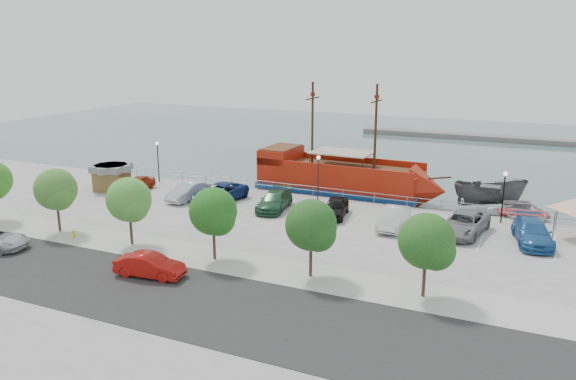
% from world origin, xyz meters
% --- Properties ---
extents(ground, '(160.00, 160.00, 0.00)m').
position_xyz_m(ground, '(0.00, 0.00, -1.00)').
color(ground, '#3B5252').
extents(land_slab, '(100.00, 58.00, 1.20)m').
position_xyz_m(land_slab, '(0.00, -21.00, -0.60)').
color(land_slab, gray).
rests_on(land_slab, ground).
extents(street, '(100.00, 8.00, 0.04)m').
position_xyz_m(street, '(0.00, -16.00, 0.01)').
color(street, black).
rests_on(street, land_slab).
extents(sidewalk, '(100.00, 4.00, 0.05)m').
position_xyz_m(sidewalk, '(0.00, -10.00, 0.01)').
color(sidewalk, '#A7A69F').
rests_on(sidewalk, land_slab).
extents(seawall_railing, '(50.00, 0.06, 1.00)m').
position_xyz_m(seawall_railing, '(0.00, 7.80, 0.53)').
color(seawall_railing, gray).
rests_on(seawall_railing, land_slab).
extents(far_shore, '(40.00, 3.00, 0.80)m').
position_xyz_m(far_shore, '(10.00, 55.00, -0.60)').
color(far_shore, slate).
rests_on(far_shore, ground).
extents(pirate_ship, '(19.19, 5.96, 12.03)m').
position_xyz_m(pirate_ship, '(1.72, 11.48, 1.02)').
color(pirate_ship, '#A11C0A').
rests_on(pirate_ship, ground).
extents(patrol_boat, '(7.20, 4.64, 2.61)m').
position_xyz_m(patrol_boat, '(14.47, 13.78, 0.30)').
color(patrol_boat, '#4A4C4D').
rests_on(patrol_boat, ground).
extents(speedboat, '(6.88, 8.48, 1.55)m').
position_xyz_m(speedboat, '(17.56, 9.70, -0.23)').
color(speedboat, beige).
rests_on(speedboat, ground).
extents(dock_west, '(7.99, 3.74, 0.44)m').
position_xyz_m(dock_west, '(-14.49, 9.20, -0.78)').
color(dock_west, gray).
rests_on(dock_west, ground).
extents(dock_mid, '(7.12, 3.81, 0.39)m').
position_xyz_m(dock_mid, '(9.31, 9.20, -0.80)').
color(dock_mid, slate).
rests_on(dock_mid, ground).
extents(dock_east, '(8.06, 4.79, 0.44)m').
position_xyz_m(dock_east, '(16.01, 9.20, -0.78)').
color(dock_east, gray).
rests_on(dock_east, ground).
extents(shed, '(3.67, 3.67, 2.57)m').
position_xyz_m(shed, '(-20.15, 1.80, 1.37)').
color(shed, brown).
rests_on(shed, land_slab).
extents(street_sedan, '(4.61, 2.09, 1.47)m').
position_xyz_m(street_sedan, '(-3.15, -14.14, 0.73)').
color(street_sedan, '#AC140E').
rests_on(street_sedan, street).
extents(fire_hydrant, '(0.23, 0.23, 0.66)m').
position_xyz_m(fire_hydrant, '(-12.77, -10.80, 0.36)').
color(fire_hydrant, gold).
rests_on(fire_hydrant, sidewalk).
extents(lamp_post_left, '(0.36, 0.36, 4.28)m').
position_xyz_m(lamp_post_left, '(-18.00, 6.50, 2.94)').
color(lamp_post_left, black).
rests_on(lamp_post_left, land_slab).
extents(lamp_post_mid, '(0.36, 0.36, 4.28)m').
position_xyz_m(lamp_post_mid, '(0.00, 6.50, 2.94)').
color(lamp_post_mid, black).
rests_on(lamp_post_mid, land_slab).
extents(lamp_post_right, '(0.36, 0.36, 4.28)m').
position_xyz_m(lamp_post_right, '(16.00, 6.50, 2.94)').
color(lamp_post_right, black).
rests_on(lamp_post_right, land_slab).
extents(tree_b, '(3.30, 3.20, 5.00)m').
position_xyz_m(tree_b, '(-14.85, -10.07, 3.30)').
color(tree_b, '#473321').
rests_on(tree_b, sidewalk).
extents(tree_c, '(3.30, 3.20, 5.00)m').
position_xyz_m(tree_c, '(-7.85, -10.07, 3.30)').
color(tree_c, '#473321').
rests_on(tree_c, sidewalk).
extents(tree_d, '(3.30, 3.20, 5.00)m').
position_xyz_m(tree_d, '(-0.85, -10.07, 3.30)').
color(tree_d, '#473321').
rests_on(tree_d, sidewalk).
extents(tree_e, '(3.30, 3.20, 5.00)m').
position_xyz_m(tree_e, '(6.15, -10.07, 3.30)').
color(tree_e, '#473321').
rests_on(tree_e, sidewalk).
extents(tree_f, '(3.30, 3.20, 5.00)m').
position_xyz_m(tree_f, '(13.15, -10.07, 3.30)').
color(tree_f, '#473321').
rests_on(tree_f, sidewalk).
extents(parked_car_a, '(1.77, 4.23, 1.43)m').
position_xyz_m(parked_car_a, '(-17.69, 2.57, 0.71)').
color(parked_car_a, '#96240C').
rests_on(parked_car_a, land_slab).
extents(parked_car_b, '(2.22, 5.00, 1.59)m').
position_xyz_m(parked_car_b, '(-11.12, 1.82, 0.80)').
color(parked_car_b, silver).
rests_on(parked_car_b, land_slab).
extents(parked_car_c, '(3.58, 6.34, 1.67)m').
position_xyz_m(parked_car_c, '(-8.14, 2.52, 0.84)').
color(parked_car_c, navy).
rests_on(parked_car_c, land_slab).
extents(parked_car_d, '(2.97, 5.71, 1.58)m').
position_xyz_m(parked_car_d, '(-2.45, 2.33, 0.79)').
color(parked_car_d, '#225132').
rests_on(parked_car_d, land_slab).
extents(parked_car_e, '(2.60, 4.88, 1.58)m').
position_xyz_m(parked_car_e, '(3.10, 2.60, 0.79)').
color(parked_car_e, black).
rests_on(parked_car_e, land_slab).
extents(parked_car_f, '(1.81, 5.02, 1.65)m').
position_xyz_m(parked_car_f, '(8.37, 1.61, 0.82)').
color(parked_car_f, silver).
rests_on(parked_car_f, land_slab).
extents(parked_car_g, '(3.69, 6.38, 1.67)m').
position_xyz_m(parked_car_g, '(13.58, 2.37, 0.84)').
color(parked_car_g, gray).
rests_on(parked_car_g, land_slab).
extents(parked_car_h, '(3.45, 6.10, 1.67)m').
position_xyz_m(parked_car_h, '(18.43, 2.30, 0.83)').
color(parked_car_h, '#235A99').
rests_on(parked_car_h, land_slab).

